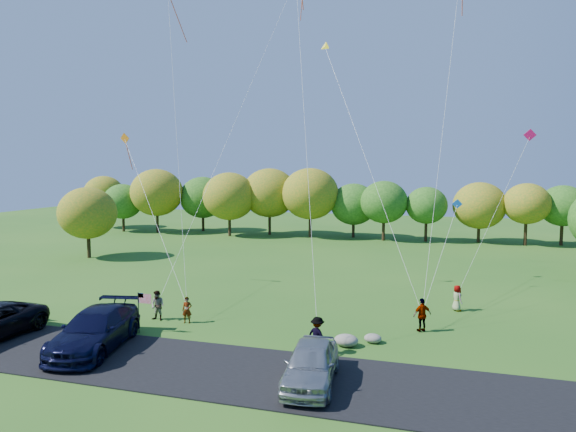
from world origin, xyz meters
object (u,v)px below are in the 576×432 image
flyer_c (317,335)px  trash_barrel (86,319)px  flyer_e (457,298)px  park_bench (30,312)px  flyer_a (187,310)px  flyer_b (158,306)px  flyer_d (422,315)px  minivan_silver (311,364)px  minivan_navy (95,330)px

flyer_c → trash_barrel: bearing=26.4°
flyer_e → flyer_c: bearing=111.2°
park_bench → flyer_a: bearing=13.1°
trash_barrel → flyer_e: bearing=24.6°
flyer_a → flyer_b: size_ratio=0.87×
flyer_d → trash_barrel: (-18.20, -4.47, -0.49)m
flyer_e → trash_barrel: 22.18m
minivan_silver → flyer_e: 14.53m
flyer_e → minivan_navy: bearing=91.2°
flyer_a → flyer_c: (8.31, -2.60, 0.14)m
minivan_navy → flyer_b: (0.40, 5.18, -0.14)m
flyer_a → flyer_b: 1.90m
minivan_silver → trash_barrel: 14.55m
flyer_c → trash_barrel: 13.47m
flyer_c → trash_barrel: (-13.46, 0.38, -0.47)m
flyer_e → minivan_silver: bearing=121.0°
flyer_e → park_bench: size_ratio=0.99×
flyer_a → flyer_e: size_ratio=0.94×
flyer_b → flyer_e: 18.31m
flyer_c → flyer_b: bearing=13.8°
flyer_a → flyer_b: flyer_b is taller
minivan_silver → flyer_b: size_ratio=2.88×
minivan_navy → flyer_b: bearing=74.6°
flyer_b → minivan_navy: bearing=-87.9°
flyer_c → flyer_e: bearing=-96.9°
minivan_silver → park_bench: (-18.01, 4.10, -0.44)m
minivan_navy → flyer_c: minivan_navy is taller
flyer_b → flyer_d: size_ratio=0.95×
minivan_navy → flyer_c: (10.61, 2.59, -0.11)m
minivan_silver → flyer_b: (-10.75, 6.13, -0.04)m
flyer_e → park_bench: flyer_e is taller
flyer_c → flyer_e: (6.70, 9.61, -0.10)m
minivan_navy → flyer_d: (15.35, 7.45, -0.09)m
trash_barrel → flyer_d: bearing=13.8°
trash_barrel → flyer_c: bearing=-1.6°
minivan_silver → park_bench: bearing=161.7°
park_bench → flyer_e: bearing=21.1°
flyer_d → flyer_b: bearing=-26.0°
minivan_silver → flyer_c: 3.59m
flyer_b → park_bench: size_ratio=1.08×
flyer_d → trash_barrel: size_ratio=2.13×
minivan_navy → minivan_silver: minivan_navy is taller
flyer_c → park_bench: size_ratio=1.11×
minivan_navy → trash_barrel: (-2.85, 2.97, -0.58)m
minivan_navy → flyer_b: 5.20m
flyer_e → park_bench: 25.82m
flyer_a → trash_barrel: flyer_a is taller
flyer_d → park_bench: size_ratio=1.13×
flyer_a → flyer_c: 8.71m
flyer_a → park_bench: flyer_a is taller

